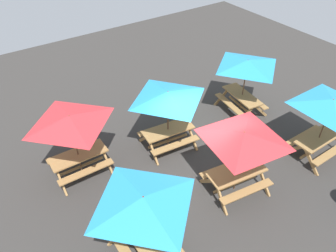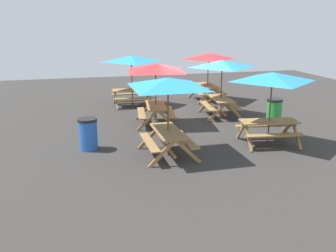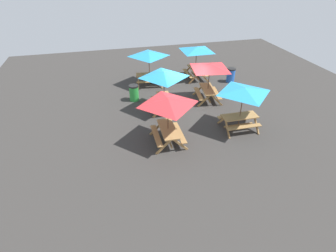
{
  "view_description": "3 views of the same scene",
  "coord_description": "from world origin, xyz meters",
  "px_view_note": "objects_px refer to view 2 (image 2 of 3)",
  "views": [
    {
      "loc": [
        -5.25,
        -5.96,
        7.9
      ],
      "look_at": [
        -0.25,
        1.36,
        0.9
      ],
      "focal_mm": 35.0,
      "sensor_mm": 36.0,
      "label": 1
    },
    {
      "loc": [
        13.72,
        -4.44,
        3.85
      ],
      "look_at": [
        3.72,
        -1.89,
        0.9
      ],
      "focal_mm": 40.0,
      "sensor_mm": 36.0,
      "label": 2
    },
    {
      "loc": [
        -13.11,
        4.39,
        7.41
      ],
      "look_at": [
        -3.33,
        1.91,
        0.9
      ],
      "focal_mm": 28.0,
      "sensor_mm": 36.0,
      "label": 3
    }
  ],
  "objects_px": {
    "picnic_table_0": "(222,68)",
    "picnic_table_5": "(272,82)",
    "picnic_table_1": "(168,89)",
    "trash_bin_blue": "(88,134)",
    "picnic_table_2": "(208,60)",
    "trash_bin_green": "(274,111)",
    "picnic_table_4": "(156,72)",
    "picnic_table_3": "(131,62)"
  },
  "relations": [
    {
      "from": "picnic_table_0",
      "to": "picnic_table_5",
      "type": "xyz_separation_m",
      "value": [
        3.7,
        0.13,
        0.0
      ]
    },
    {
      "from": "picnic_table_0",
      "to": "picnic_table_1",
      "type": "bearing_deg",
      "value": -33.22
    },
    {
      "from": "picnic_table_0",
      "to": "picnic_table_1",
      "type": "relative_size",
      "value": 0.83
    },
    {
      "from": "picnic_table_5",
      "to": "trash_bin_blue",
      "type": "distance_m",
      "value": 5.86
    },
    {
      "from": "picnic_table_5",
      "to": "picnic_table_2",
      "type": "bearing_deg",
      "value": 94.07
    },
    {
      "from": "picnic_table_2",
      "to": "trash_bin_blue",
      "type": "bearing_deg",
      "value": -44.73
    },
    {
      "from": "trash_bin_green",
      "to": "picnic_table_4",
      "type": "bearing_deg",
      "value": -103.93
    },
    {
      "from": "picnic_table_0",
      "to": "picnic_table_5",
      "type": "height_order",
      "value": "same"
    },
    {
      "from": "picnic_table_0",
      "to": "picnic_table_5",
      "type": "distance_m",
      "value": 3.7
    },
    {
      "from": "picnic_table_3",
      "to": "picnic_table_5",
      "type": "relative_size",
      "value": 1.0
    },
    {
      "from": "picnic_table_5",
      "to": "trash_bin_green",
      "type": "height_order",
      "value": "picnic_table_5"
    },
    {
      "from": "picnic_table_3",
      "to": "picnic_table_1",
      "type": "bearing_deg",
      "value": -89.41
    },
    {
      "from": "picnic_table_2",
      "to": "picnic_table_3",
      "type": "height_order",
      "value": "same"
    },
    {
      "from": "trash_bin_blue",
      "to": "picnic_table_0",
      "type": "bearing_deg",
      "value": 117.38
    },
    {
      "from": "picnic_table_1",
      "to": "picnic_table_3",
      "type": "distance_m",
      "value": 6.81
    },
    {
      "from": "picnic_table_4",
      "to": "trash_bin_blue",
      "type": "relative_size",
      "value": 2.86
    },
    {
      "from": "picnic_table_3",
      "to": "picnic_table_4",
      "type": "height_order",
      "value": "same"
    },
    {
      "from": "picnic_table_0",
      "to": "trash_bin_green",
      "type": "height_order",
      "value": "picnic_table_0"
    },
    {
      "from": "picnic_table_3",
      "to": "picnic_table_4",
      "type": "relative_size",
      "value": 0.83
    },
    {
      "from": "picnic_table_2",
      "to": "picnic_table_4",
      "type": "distance_m",
      "value": 4.99
    },
    {
      "from": "picnic_table_2",
      "to": "trash_bin_green",
      "type": "bearing_deg",
      "value": 12.05
    },
    {
      "from": "picnic_table_0",
      "to": "trash_bin_blue",
      "type": "relative_size",
      "value": 2.38
    },
    {
      "from": "picnic_table_5",
      "to": "trash_bin_green",
      "type": "xyz_separation_m",
      "value": [
        -2.06,
        1.36,
        -1.49
      ]
    },
    {
      "from": "trash_bin_green",
      "to": "picnic_table_3",
      "type": "bearing_deg",
      "value": -133.68
    },
    {
      "from": "picnic_table_5",
      "to": "trash_bin_blue",
      "type": "height_order",
      "value": "picnic_table_5"
    },
    {
      "from": "picnic_table_4",
      "to": "picnic_table_5",
      "type": "xyz_separation_m",
      "value": [
        3.14,
        2.98,
        0.0
      ]
    },
    {
      "from": "picnic_table_4",
      "to": "trash_bin_blue",
      "type": "xyz_separation_m",
      "value": [
        2.27,
        -2.62,
        -1.49
      ]
    },
    {
      "from": "trash_bin_green",
      "to": "trash_bin_blue",
      "type": "relative_size",
      "value": 1.0
    },
    {
      "from": "picnic_table_1",
      "to": "trash_bin_blue",
      "type": "bearing_deg",
      "value": -117.44
    },
    {
      "from": "picnic_table_1",
      "to": "picnic_table_4",
      "type": "xyz_separation_m",
      "value": [
        -3.4,
        0.4,
        0.0
      ]
    },
    {
      "from": "picnic_table_5",
      "to": "trash_bin_blue",
      "type": "bearing_deg",
      "value": 178.84
    },
    {
      "from": "picnic_table_2",
      "to": "trash_bin_green",
      "type": "relative_size",
      "value": 2.38
    },
    {
      "from": "picnic_table_0",
      "to": "picnic_table_3",
      "type": "xyz_separation_m",
      "value": [
        -2.84,
        -3.2,
        0.0
      ]
    },
    {
      "from": "picnic_table_2",
      "to": "picnic_table_3",
      "type": "bearing_deg",
      "value": -85.56
    },
    {
      "from": "picnic_table_3",
      "to": "trash_bin_blue",
      "type": "xyz_separation_m",
      "value": [
        5.68,
        -2.27,
        -1.49
      ]
    },
    {
      "from": "picnic_table_0",
      "to": "trash_bin_green",
      "type": "bearing_deg",
      "value": 48.38
    },
    {
      "from": "picnic_table_1",
      "to": "picnic_table_3",
      "type": "height_order",
      "value": "same"
    },
    {
      "from": "picnic_table_1",
      "to": "picnic_table_3",
      "type": "bearing_deg",
      "value": 179.24
    },
    {
      "from": "trash_bin_green",
      "to": "trash_bin_blue",
      "type": "bearing_deg",
      "value": -80.29
    },
    {
      "from": "trash_bin_blue",
      "to": "picnic_table_1",
      "type": "bearing_deg",
      "value": 62.94
    },
    {
      "from": "picnic_table_4",
      "to": "picnic_table_5",
      "type": "height_order",
      "value": "same"
    },
    {
      "from": "picnic_table_1",
      "to": "picnic_table_5",
      "type": "distance_m",
      "value": 3.39
    }
  ]
}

